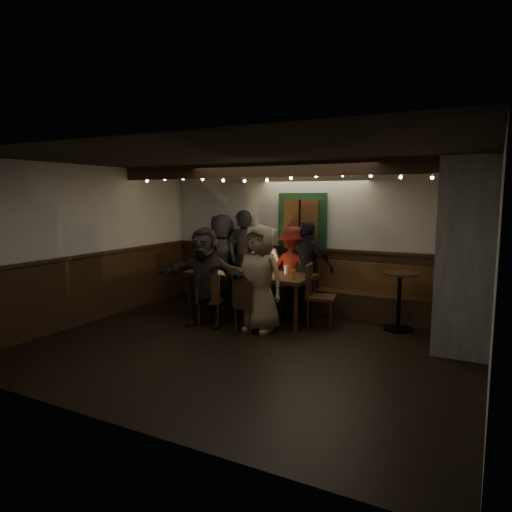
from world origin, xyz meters
The scene contains 13 objects.
room centered at (1.07, 1.42, 1.07)m, with size 6.02×5.01×2.62m.
dining_table centered at (-0.72, 1.40, 0.72)m, with size 2.19×0.94×0.95m.
chair_near_left centered at (-1.05, 0.60, 0.49)m, with size 0.49×0.49×0.86m.
chair_near_right centered at (-0.37, 0.61, 0.47)m, with size 0.45×0.45×0.83m.
chair_end centered at (0.44, 1.47, 0.56)m, with size 0.53×0.53×1.00m.
high_top centered at (1.70, 1.83, 0.58)m, with size 0.57×0.57×0.92m.
person_a centered at (-1.76, 2.13, 0.87)m, with size 0.85×0.55×1.74m, color black.
person_b centered at (-1.29, 2.16, 0.92)m, with size 0.67×0.44×1.84m, color black.
person_c centered at (-0.79, 2.14, 0.77)m, with size 0.75×0.58×1.54m, color silver.
person_d centered at (-0.21, 2.09, 0.78)m, with size 1.00×0.58×1.55m, color #400E0C.
person_e centered at (0.07, 2.06, 0.83)m, with size 0.97×0.41×1.66m, color black.
person_f centered at (-1.12, 0.59, 0.81)m, with size 1.49×0.48×1.61m, color black.
person_g centered at (-0.21, 0.75, 0.83)m, with size 0.81×0.53×1.66m, color #836E53.
Camera 1 is at (2.98, -5.41, 2.10)m, focal length 32.00 mm.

